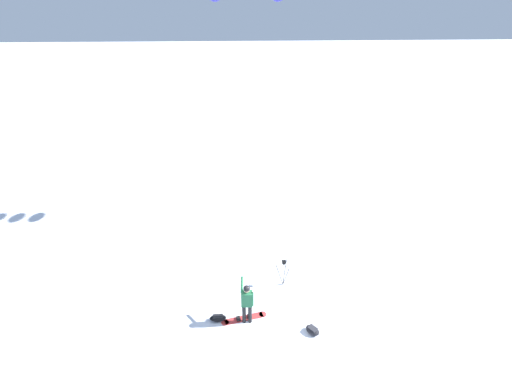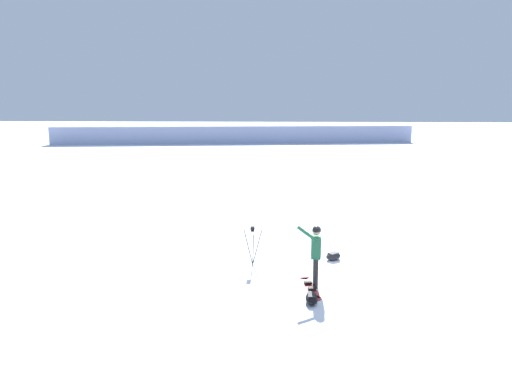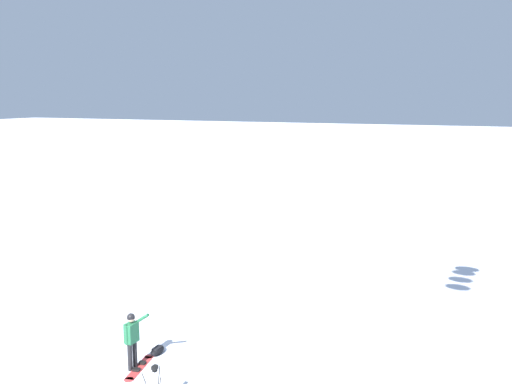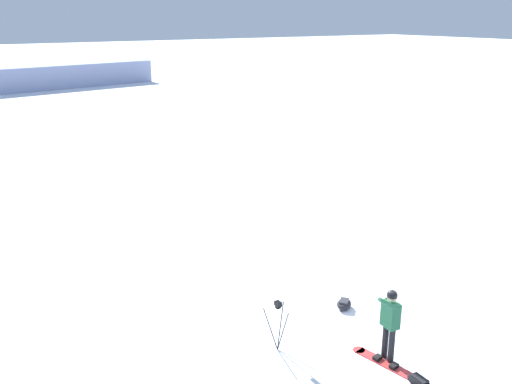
# 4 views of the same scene
# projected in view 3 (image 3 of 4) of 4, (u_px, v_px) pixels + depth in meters

# --- Properties ---
(ground_plane) EXTENTS (300.00, 300.00, 0.00)m
(ground_plane) POSITION_uv_depth(u_px,v_px,m) (107.00, 374.00, 16.32)
(ground_plane) COLOR white
(snowboarder) EXTENTS (0.69, 0.47, 1.77)m
(snowboarder) POSITION_uv_depth(u_px,v_px,m) (132.00, 335.00, 16.48)
(snowboarder) COLOR black
(snowboarder) RESTS_ON ground_plane
(snowboard) EXTENTS (0.56, 1.73, 0.10)m
(snowboard) POSITION_uv_depth(u_px,v_px,m) (139.00, 367.00, 16.70)
(snowboard) COLOR #B23333
(snowboard) RESTS_ON ground_plane
(gear_bag_large) EXTENTS (0.31, 0.62, 0.24)m
(gear_bag_large) POSITION_uv_depth(u_px,v_px,m) (157.00, 350.00, 17.58)
(gear_bag_large) COLOR black
(gear_bag_large) RESTS_ON ground_plane
(camera_tripod) EXTENTS (0.60, 0.54, 1.25)m
(camera_tripod) POSITION_uv_depth(u_px,v_px,m) (155.00, 378.00, 14.30)
(camera_tripod) COLOR #262628
(camera_tripod) RESTS_ON ground_plane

